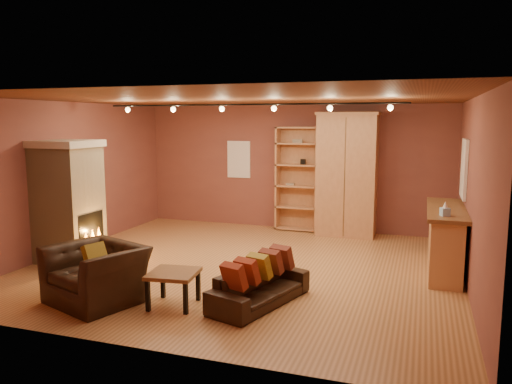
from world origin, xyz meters
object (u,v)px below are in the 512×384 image
(armchair, at_px, (96,265))
(armoire, at_px, (347,174))
(bookcase, at_px, (298,178))
(coffee_table, at_px, (173,277))
(fireplace, at_px, (69,201))
(loveseat, at_px, (260,280))
(bar_counter, at_px, (445,239))

(armchair, bearing_deg, armoire, 82.61)
(bookcase, distance_m, coffee_table, 5.20)
(bookcase, height_order, armchair, bookcase)
(fireplace, relative_size, bookcase, 0.91)
(armchair, bearing_deg, loveseat, 36.30)
(bar_counter, relative_size, loveseat, 1.32)
(bookcase, bearing_deg, armchair, -105.64)
(loveseat, relative_size, armchair, 1.21)
(bookcase, xyz_separation_m, loveseat, (0.64, -4.69, -0.84))
(bookcase, distance_m, bar_counter, 3.87)
(bookcase, relative_size, bar_counter, 1.05)
(fireplace, distance_m, bookcase, 4.91)
(fireplace, xyz_separation_m, bar_counter, (6.24, 1.42, -0.52))
(fireplace, bearing_deg, armchair, -43.12)
(fireplace, xyz_separation_m, coffee_table, (2.77, -1.39, -0.66))
(fireplace, distance_m, armchair, 2.40)
(bookcase, xyz_separation_m, bar_counter, (3.05, -2.31, -0.64))
(bar_counter, bearing_deg, armoire, 132.53)
(bar_counter, relative_size, coffee_table, 3.19)
(armchair, bearing_deg, coffee_table, 30.55)
(armchair, relative_size, coffee_table, 2.00)
(fireplace, xyz_separation_m, armoire, (4.32, 3.51, 0.26))
(armoire, distance_m, coffee_table, 5.23)
(bar_counter, bearing_deg, fireplace, -167.17)
(fireplace, height_order, armoire, armoire)
(loveseat, distance_m, coffee_table, 1.15)
(loveseat, xyz_separation_m, coffee_table, (-1.07, -0.43, 0.06))
(bar_counter, bearing_deg, armchair, -146.37)
(bar_counter, height_order, loveseat, bar_counter)
(armoire, xyz_separation_m, loveseat, (-0.48, -4.48, -0.98))
(armoire, bearing_deg, armchair, -117.10)
(bookcase, distance_m, armchair, 5.57)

